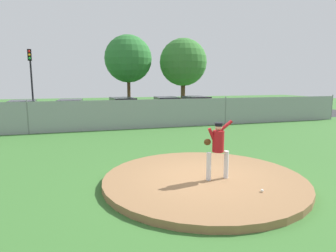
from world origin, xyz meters
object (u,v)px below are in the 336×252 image
object	(u,v)px
parked_car_burgundy	(123,109)
parked_car_slate	(71,111)
parked_car_teal	(24,112)
parked_car_white	(167,108)
pitcher_youth	(218,145)
traffic_cone_orange	(96,113)
parked_car_red	(196,107)
traffic_light_near	(31,72)
baseball	(262,191)

from	to	relation	value
parked_car_burgundy	parked_car_slate	bearing A→B (deg)	-179.71
parked_car_teal	parked_car_burgundy	xyz separation A→B (m)	(6.87, -0.54, 0.05)
parked_car_white	parked_car_slate	distance (m)	7.25
pitcher_youth	traffic_cone_orange	size ratio (longest dim) A/B	3.00
parked_car_red	traffic_light_near	size ratio (longest dim) A/B	0.88
parked_car_red	traffic_light_near	xyz separation A→B (m)	(-12.81, 3.76, 2.85)
parked_car_slate	traffic_cone_orange	world-z (taller)	parked_car_slate
parked_car_teal	traffic_light_near	distance (m)	4.62
parked_car_white	parked_car_burgundy	xyz separation A→B (m)	(-3.53, -0.29, 0.02)
parked_car_white	parked_car_burgundy	world-z (taller)	parked_car_burgundy
parked_car_white	parked_car_red	size ratio (longest dim) A/B	0.97
parked_car_teal	traffic_cone_orange	world-z (taller)	parked_car_teal
pitcher_youth	parked_car_burgundy	size ratio (longest dim) A/B	0.34
parked_car_burgundy	baseball	bearing A→B (deg)	-85.99
traffic_light_near	parked_car_white	bearing A→B (deg)	-20.51
parked_car_teal	parked_car_burgundy	distance (m)	6.89
parked_car_red	parked_car_slate	size ratio (longest dim) A/B	1.04
parked_car_red	parked_car_white	bearing A→B (deg)	-178.43
pitcher_youth	parked_car_teal	size ratio (longest dim) A/B	0.36
traffic_cone_orange	traffic_light_near	size ratio (longest dim) A/B	0.10
parked_car_red	parked_car_burgundy	distance (m)	6.11
traffic_cone_orange	parked_car_teal	bearing A→B (deg)	-152.64
pitcher_youth	traffic_cone_orange	world-z (taller)	pitcher_youth
baseball	parked_car_red	size ratio (longest dim) A/B	0.02
parked_car_teal	parked_car_white	size ratio (longest dim) A/B	0.99
pitcher_youth	baseball	xyz separation A→B (m)	(0.63, -1.20, -0.94)
parked_car_teal	traffic_cone_orange	distance (m)	5.74
parked_car_teal	parked_car_burgundy	bearing A→B (deg)	-4.47
baseball	parked_car_slate	bearing A→B (deg)	107.02
parked_car_white	parked_car_red	world-z (taller)	parked_car_red
parked_car_red	traffic_cone_orange	size ratio (longest dim) A/B	8.63
parked_car_teal	parked_car_burgundy	world-z (taller)	parked_car_burgundy
pitcher_youth	parked_car_white	distance (m)	15.18
pitcher_youth	parked_car_teal	world-z (taller)	pitcher_youth
pitcher_youth	traffic_cone_orange	distance (m)	17.91
pitcher_youth	parked_car_red	size ratio (longest dim) A/B	0.35
parked_car_slate	traffic_cone_orange	xyz separation A→B (m)	(1.93, 3.19, -0.52)
parked_car_white	traffic_light_near	distance (m)	11.31
parked_car_red	traffic_light_near	distance (m)	13.66
parked_car_teal	parked_car_slate	size ratio (longest dim) A/B	1.00
traffic_light_near	pitcher_youth	bearing A→B (deg)	-68.95
traffic_light_near	parked_car_slate	bearing A→B (deg)	-54.10
parked_car_burgundy	traffic_cone_orange	bearing A→B (deg)	119.43
parked_car_teal	baseball	bearing A→B (deg)	-63.95
parked_car_white	traffic_cone_orange	xyz separation A→B (m)	(-5.32, 2.88, -0.54)
parked_car_red	traffic_light_near	world-z (taller)	traffic_light_near
parked_car_slate	traffic_cone_orange	bearing A→B (deg)	58.77
pitcher_youth	traffic_light_near	bearing A→B (deg)	111.05
parked_car_teal	parked_car_white	bearing A→B (deg)	-1.35
pitcher_youth	baseball	distance (m)	1.65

